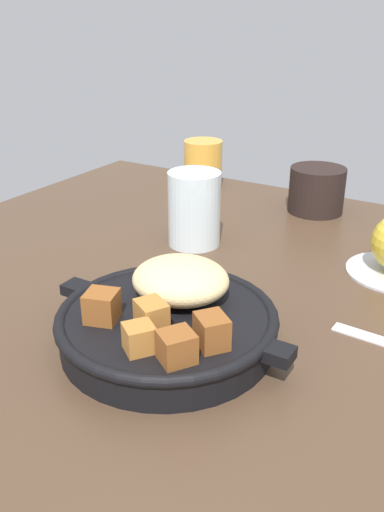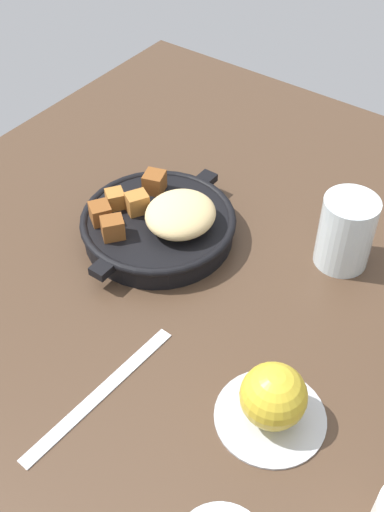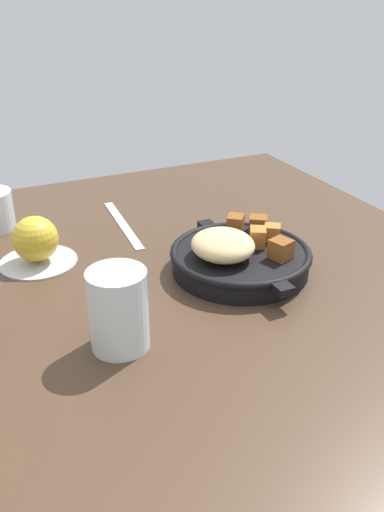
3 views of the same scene
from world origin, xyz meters
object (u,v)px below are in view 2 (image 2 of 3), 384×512
at_px(cast_iron_skillet, 160,223).
at_px(red_apple, 273,396).
at_px(water_glass_tall, 346,232).
at_px(butter_knife, 100,393).

bearing_deg(cast_iron_skillet, red_apple, 59.93).
bearing_deg(red_apple, water_glass_tall, -169.56).
distance_m(cast_iron_skillet, red_apple, 0.32).
bearing_deg(cast_iron_skillet, butter_knife, 23.20).
distance_m(butter_knife, water_glass_tall, 0.38).
bearing_deg(red_apple, butter_knife, -63.24).
relative_size(red_apple, butter_knife, 0.32).
bearing_deg(water_glass_tall, red_apple, 10.44).
relative_size(cast_iron_skillet, butter_knife, 1.15).
xyz_separation_m(red_apple, butter_knife, (0.09, -0.17, -0.04)).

